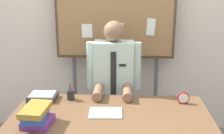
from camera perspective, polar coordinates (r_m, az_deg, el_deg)
name	(u,v)px	position (r m, az deg, el deg)	size (l,w,h in m)	color
back_wall	(116,19)	(3.59, 0.71, 8.90)	(6.40, 0.08, 2.70)	beige
desk	(111,122)	(2.65, -0.18, -10.19)	(1.67, 0.81, 0.72)	brown
person	(114,93)	(3.20, 0.33, -4.94)	(0.55, 0.56, 1.41)	#2D2D33
bulletin_board	(115,9)	(3.37, 0.61, 10.84)	(1.32, 0.09, 2.10)	#4C3823
book_stack	(36,115)	(2.45, -13.97, -8.79)	(0.24, 0.32, 0.16)	#72337F
open_notebook	(106,113)	(2.59, -1.20, -8.60)	(0.28, 0.21, 0.01)	silver
desk_clock	(183,98)	(2.85, 13.21, -5.73)	(0.11, 0.04, 0.11)	maroon
pen_holder	(71,95)	(2.88, -7.74, -5.15)	(0.07, 0.07, 0.16)	#262626
paper_tray	(43,97)	(2.94, -12.85, -5.42)	(0.26, 0.20, 0.06)	#333338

